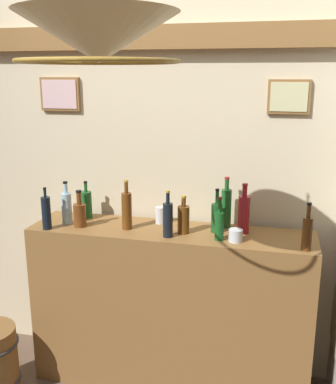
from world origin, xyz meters
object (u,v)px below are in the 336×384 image
at_px(liquor_bottle_scotch, 86,204).
at_px(glass_tumbler_highball, 236,235).
at_px(liquor_bottle_tequila, 127,210).
at_px(glass_tumbler_rocks, 160,215).
at_px(liquor_bottle_bourbon, 226,207).
at_px(liquor_bottle_gin, 67,207).
at_px(liquor_bottle_mezcal, 168,219).
at_px(liquor_bottle_port, 183,219).
at_px(pendant_lamp, 98,39).
at_px(liquor_bottle_brandy, 46,213).
at_px(liquor_bottle_vodka, 80,214).
at_px(liquor_bottle_rye, 219,225).
at_px(liquor_bottle_vermouth, 217,217).
at_px(liquor_bottle_whiskey, 307,232).
at_px(liquor_bottle_sherry, 244,213).

relative_size(liquor_bottle_scotch, glass_tumbler_highball, 3.06).
xyz_separation_m(liquor_bottle_tequila, liquor_bottle_scotch, (-0.33, 0.15, -0.03)).
bearing_deg(glass_tumbler_rocks, liquor_bottle_bourbon, 3.24).
distance_m(liquor_bottle_scotch, liquor_bottle_gin, 0.16).
distance_m(liquor_bottle_mezcal, liquor_bottle_bourbon, 0.39).
height_order(liquor_bottle_bourbon, liquor_bottle_port, liquor_bottle_bourbon).
bearing_deg(pendant_lamp, liquor_bottle_mezcal, 84.33).
distance_m(liquor_bottle_bourbon, pendant_lamp, 1.41).
bearing_deg(liquor_bottle_gin, liquor_bottle_brandy, -119.88).
distance_m(liquor_bottle_mezcal, liquor_bottle_vodka, 0.57).
bearing_deg(liquor_bottle_mezcal, glass_tumbler_rocks, 114.54).
height_order(liquor_bottle_port, glass_tumbler_rocks, liquor_bottle_port).
height_order(liquor_bottle_vodka, pendant_lamp, pendant_lamp).
xyz_separation_m(liquor_bottle_brandy, pendant_lamp, (0.67, -0.72, 0.93)).
bearing_deg(liquor_bottle_vodka, liquor_bottle_mezcal, -4.73).
bearing_deg(liquor_bottle_brandy, liquor_bottle_tequila, 14.26).
xyz_separation_m(liquor_bottle_scotch, liquor_bottle_gin, (-0.07, -0.15, 0.01)).
bearing_deg(liquor_bottle_tequila, liquor_bottle_rye, -5.74).
xyz_separation_m(liquor_bottle_gin, liquor_bottle_vermouth, (0.93, 0.07, -0.01)).
height_order(liquor_bottle_whiskey, liquor_bottle_vermouth, same).
distance_m(liquor_bottle_whiskey, glass_tumbler_rocks, 0.90).
bearing_deg(glass_tumbler_rocks, pendant_lamp, -88.36).
bearing_deg(liquor_bottle_mezcal, liquor_bottle_brandy, -176.66).
distance_m(liquor_bottle_vodka, liquor_bottle_rye, 0.86).
relative_size(liquor_bottle_sherry, pendant_lamp, 0.49).
xyz_separation_m(liquor_bottle_port, glass_tumbler_highball, (0.31, -0.07, -0.05)).
xyz_separation_m(liquor_bottle_brandy, liquor_bottle_vermouth, (1.00, 0.19, -0.01)).
distance_m(liquor_bottle_vodka, glass_tumbler_highball, 0.95).
xyz_separation_m(liquor_bottle_brandy, liquor_bottle_port, (0.81, 0.13, -0.02)).
relative_size(liquor_bottle_vermouth, glass_tumbler_highball, 3.34).
xyz_separation_m(liquor_bottle_brandy, liquor_bottle_whiskey, (1.50, 0.02, -0.00)).
bearing_deg(liquor_bottle_vodka, liquor_bottle_gin, 161.41).
bearing_deg(liquor_bottle_sherry, liquor_bottle_mezcal, -157.31).
bearing_deg(liquor_bottle_whiskey, pendant_lamp, -138.75).
bearing_deg(liquor_bottle_gin, liquor_bottle_scotch, 65.71).
relative_size(liquor_bottle_whiskey, pendant_lamp, 0.43).
relative_size(liquor_bottle_brandy, glass_tumbler_highball, 3.28).
relative_size(liquor_bottle_bourbon, liquor_bottle_sherry, 1.05).
relative_size(liquor_bottle_mezcal, liquor_bottle_vermouth, 1.05).
height_order(liquor_bottle_whiskey, glass_tumbler_rocks, liquor_bottle_whiskey).
xyz_separation_m(liquor_bottle_sherry, liquor_bottle_tequila, (-0.69, -0.10, -0.00)).
bearing_deg(liquor_bottle_gin, liquor_bottle_rye, -3.72).
height_order(liquor_bottle_mezcal, pendant_lamp, pendant_lamp).
bearing_deg(liquor_bottle_gin, liquor_bottle_tequila, -0.82).
bearing_deg(liquor_bottle_vermouth, liquor_bottle_scotch, 174.68).
height_order(liquor_bottle_vodka, glass_tumbler_rocks, liquor_bottle_vodka).
distance_m(liquor_bottle_port, pendant_lamp, 1.28).
distance_m(liquor_bottle_rye, liquor_bottle_bourbon, 0.23).
bearing_deg(liquor_bottle_mezcal, liquor_bottle_vermouth, 29.99).
distance_m(liquor_bottle_whiskey, liquor_bottle_scotch, 1.39).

